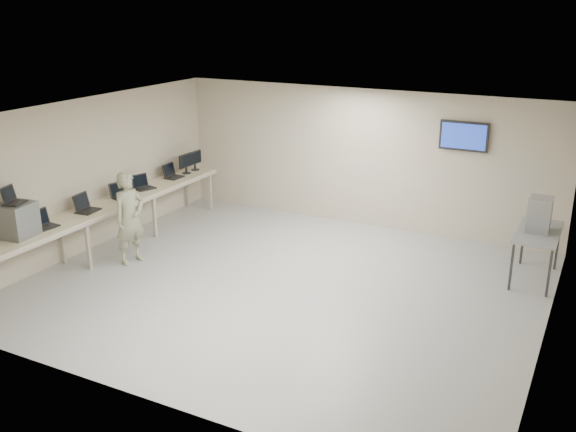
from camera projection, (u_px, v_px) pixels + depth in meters
The scene contains 14 objects.
room at pixel (286, 203), 10.06m from camera, with size 8.01×7.01×2.81m.
workbench at pixel (109, 207), 11.76m from camera, with size 0.76×6.00×0.90m.
equipment_box at pixel (18, 220), 10.02m from camera, with size 0.45×0.52×0.54m, color slate.
laptop_on_box at pixel (12, 199), 9.94m from camera, with size 0.37×0.40×0.27m.
laptop_0 at pixel (43, 223), 10.49m from camera, with size 0.34×0.40×0.30m.
laptop_1 at pixel (85, 207), 11.30m from camera, with size 0.37×0.43×0.31m.
laptop_2 at pixel (122, 194), 12.05m from camera, with size 0.42×0.45×0.30m.
laptop_3 at pixel (143, 185), 12.64m from camera, with size 0.41×0.43×0.29m.
laptop_4 at pixel (172, 174), 13.44m from camera, with size 0.31×0.38×0.30m.
monitor_near at pixel (186, 162), 13.71m from camera, with size 0.19×0.43×0.43m.
monitor_far at pixel (195, 159), 13.98m from camera, with size 0.19×0.42×0.42m.
soldier at pixel (130, 218), 11.19m from camera, with size 0.60×0.39×1.65m, color #727D5C.
side_table at pixel (538, 235), 10.49m from camera, with size 0.67×1.43×0.86m.
storage_bins at pixel (540, 214), 10.38m from camera, with size 0.36×0.40×0.57m.
Camera 1 is at (4.45, -8.46, 4.43)m, focal length 40.00 mm.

